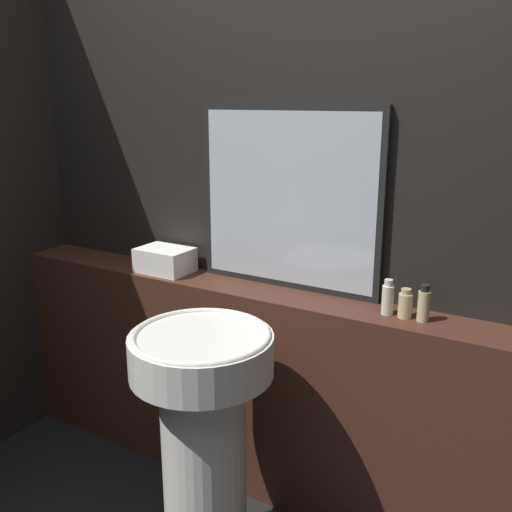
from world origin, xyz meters
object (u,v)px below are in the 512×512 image
(shampoo_bottle, at_px, (388,298))
(conditioner_bottle, at_px, (405,304))
(mirror, at_px, (288,199))
(lotion_bottle, at_px, (424,304))
(pedestal_sink, at_px, (203,428))
(towel_stack, at_px, (165,260))

(shampoo_bottle, distance_m, conditioner_bottle, 0.07)
(mirror, bearing_deg, lotion_bottle, -9.15)
(mirror, bearing_deg, conditioner_bottle, -10.26)
(pedestal_sink, xyz_separation_m, conditioner_bottle, (0.56, 0.48, 0.42))
(shampoo_bottle, bearing_deg, towel_stack, 180.00)
(towel_stack, distance_m, lotion_bottle, 1.17)
(lotion_bottle, bearing_deg, shampoo_bottle, -180.00)
(pedestal_sink, height_order, mirror, mirror)
(pedestal_sink, xyz_separation_m, mirror, (0.03, 0.58, 0.74))
(mirror, distance_m, lotion_bottle, 0.68)
(pedestal_sink, bearing_deg, shampoo_bottle, 44.52)
(towel_stack, bearing_deg, mirror, 9.41)
(towel_stack, relative_size, conditioner_bottle, 2.20)
(shampoo_bottle, bearing_deg, pedestal_sink, -135.48)
(shampoo_bottle, relative_size, lotion_bottle, 0.99)
(towel_stack, height_order, conditioner_bottle, same)
(shampoo_bottle, distance_m, lotion_bottle, 0.13)
(pedestal_sink, height_order, towel_stack, towel_stack)
(mirror, bearing_deg, towel_stack, -170.59)
(towel_stack, height_order, lotion_bottle, lotion_bottle)
(pedestal_sink, relative_size, shampoo_bottle, 6.96)
(mirror, height_order, conditioner_bottle, mirror)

